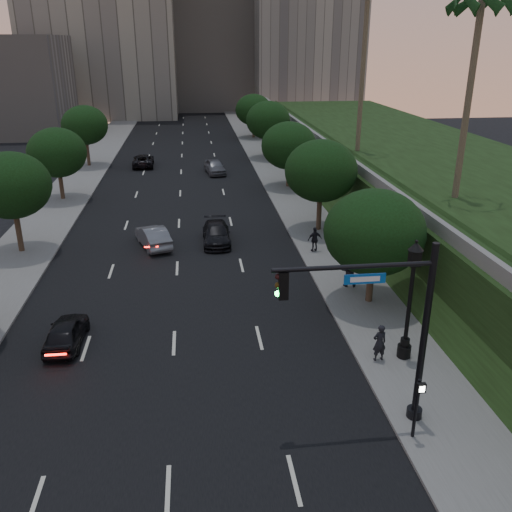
{
  "coord_description": "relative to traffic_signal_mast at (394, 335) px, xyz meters",
  "views": [
    {
      "loc": [
        1.19,
        -17.23,
        13.06
      ],
      "look_at": [
        4.03,
        6.5,
        3.6
      ],
      "focal_mm": 38.0,
      "sensor_mm": 36.0,
      "label": 1
    }
  ],
  "objects": [
    {
      "name": "sidewalk_left",
      "position": [
        -18.11,
        31.58,
        -3.6
      ],
      "size": [
        4.5,
        140.0,
        0.15
      ],
      "primitive_type": "cube",
      "color": "slate",
      "rests_on": "ground"
    },
    {
      "name": "pedestrian_b",
      "position": [
        1.84,
        11.56,
        -2.58
      ],
      "size": [
        1.03,
        0.86,
        1.88
      ],
      "primitive_type": "imported",
      "rotation": [
        0.0,
        0.0,
        2.96
      ],
      "color": "black",
      "rests_on": "sidewalk_right"
    },
    {
      "name": "pedestrian_c",
      "position": [
        1.16,
        17.16,
        -2.7
      ],
      "size": [
        1.02,
        0.56,
        1.65
      ],
      "primitive_type": "imported",
      "rotation": [
        0.0,
        0.0,
        3.31
      ],
      "color": "black",
      "rests_on": "sidewalk_right"
    },
    {
      "name": "pedestrian_a",
      "position": [
        1.03,
        3.88,
        -2.67
      ],
      "size": [
        0.68,
        0.5,
        1.7
      ],
      "primitive_type": "imported",
      "rotation": [
        0.0,
        0.0,
        3.29
      ],
      "color": "black",
      "rests_on": "sidewalk_right"
    },
    {
      "name": "pedestrian_signal",
      "position": [
        0.62,
        -1.09,
        -2.11
      ],
      "size": [
        0.3,
        0.33,
        2.5
      ],
      "color": "black",
      "rests_on": "ground"
    },
    {
      "name": "tree_right_b",
      "position": [
        2.44,
        21.58,
        0.84
      ],
      "size": [
        5.2,
        5.2,
        6.74
      ],
      "color": "#38281C",
      "rests_on": "ground"
    },
    {
      "name": "office_block_filler",
      "position": [
        -33.86,
        71.58,
        3.33
      ],
      "size": [
        18.0,
        16.0,
        14.0
      ],
      "primitive_type": "cube",
      "color": "gray",
      "rests_on": "ground"
    },
    {
      "name": "sedan_far_left",
      "position": [
        -12.09,
        45.9,
        -2.99
      ],
      "size": [
        2.42,
        4.95,
        1.36
      ],
      "primitive_type": "imported",
      "rotation": [
        0.0,
        0.0,
        3.18
      ],
      "color": "black",
      "rests_on": "ground"
    },
    {
      "name": "sedan_near_right",
      "position": [
        -5.19,
        19.94,
        -3.0
      ],
      "size": [
        1.94,
        4.65,
        1.34
      ],
      "primitive_type": "imported",
      "rotation": [
        0.0,
        0.0,
        -0.01
      ],
      "color": "black",
      "rests_on": "ground"
    },
    {
      "name": "road_surface",
      "position": [
        -7.86,
        31.58,
        -3.66
      ],
      "size": [
        16.0,
        140.0,
        0.02
      ],
      "primitive_type": "cube",
      "color": "black",
      "rests_on": "ground"
    },
    {
      "name": "embankment",
      "position": [
        14.14,
        29.58,
        -1.67
      ],
      "size": [
        18.0,
        90.0,
        4.0
      ],
      "primitive_type": "cube",
      "color": "black",
      "rests_on": "ground"
    },
    {
      "name": "sedan_near_left",
      "position": [
        -12.76,
        7.07,
        -3.02
      ],
      "size": [
        1.65,
        3.87,
        1.3
      ],
      "primitive_type": "imported",
      "rotation": [
        0.0,
        0.0,
        3.11
      ],
      "color": "black",
      "rests_on": "ground"
    },
    {
      "name": "tree_right_d",
      "position": [
        2.44,
        48.58,
        0.84
      ],
      "size": [
        5.2,
        5.2,
        6.74
      ],
      "color": "#38281C",
      "rests_on": "ground"
    },
    {
      "name": "tree_left_b",
      "position": [
        -18.16,
        19.58,
        0.9
      ],
      "size": [
        5.0,
        5.0,
        6.71
      ],
      "color": "#38281C",
      "rests_on": "ground"
    },
    {
      "name": "office_block_right",
      "position": [
        16.14,
        97.58,
        14.33
      ],
      "size": [
        20.0,
        22.0,
        36.0
      ],
      "primitive_type": "cube",
      "color": "gray",
      "rests_on": "ground"
    },
    {
      "name": "ground",
      "position": [
        -7.86,
        1.58,
        -3.67
      ],
      "size": [
        160.0,
        160.0,
        0.0
      ],
      "primitive_type": "plane",
      "color": "black",
      "rests_on": "ground"
    },
    {
      "name": "tree_right_e",
      "position": [
        2.44,
        63.58,
        0.35
      ],
      "size": [
        5.2,
        5.2,
        6.24
      ],
      "color": "#38281C",
      "rests_on": "ground"
    },
    {
      "name": "tree_left_d",
      "position": [
        -18.16,
        46.58,
        0.9
      ],
      "size": [
        5.0,
        5.0,
        6.71
      ],
      "color": "#38281C",
      "rests_on": "ground"
    },
    {
      "name": "tree_right_c",
      "position": [
        2.44,
        34.58,
        0.35
      ],
      "size": [
        5.2,
        5.2,
        6.24
      ],
      "color": "#38281C",
      "rests_on": "ground"
    },
    {
      "name": "office_block_mid",
      "position": [
        -1.86,
        103.58,
        9.33
      ],
      "size": [
        22.0,
        18.0,
        26.0
      ],
      "primitive_type": "cube",
      "color": "gray",
      "rests_on": "ground"
    },
    {
      "name": "sedan_mid_left",
      "position": [
        -9.51,
        19.72,
        -2.95
      ],
      "size": [
        2.84,
        4.66,
        1.45
      ],
      "primitive_type": "imported",
      "rotation": [
        0.0,
        0.0,
        3.46
      ],
      "color": "slate",
      "rests_on": "ground"
    },
    {
      "name": "traffic_signal_mast",
      "position": [
        0.0,
        0.0,
        0.0
      ],
      "size": [
        5.68,
        0.56,
        7.0
      ],
      "color": "black",
      "rests_on": "ground"
    },
    {
      "name": "office_block_left",
      "position": [
        -21.86,
        93.58,
        12.33
      ],
      "size": [
        26.0,
        20.0,
        32.0
      ],
      "primitive_type": "cube",
      "color": "gray",
      "rests_on": "ground"
    },
    {
      "name": "parapet_wall",
      "position": [
        5.64,
        29.58,
        0.68
      ],
      "size": [
        0.35,
        90.0,
        0.7
      ],
      "primitive_type": "cube",
      "color": "slate",
      "rests_on": "embankment"
    },
    {
      "name": "sidewalk_right",
      "position": [
        2.39,
        31.58,
        -3.6
      ],
      "size": [
        4.5,
        140.0,
        0.15
      ],
      "primitive_type": "cube",
      "color": "slate",
      "rests_on": "ground"
    },
    {
      "name": "sedan_far_right",
      "position": [
        -4.26,
        41.32,
        -2.91
      ],
      "size": [
        2.46,
        4.69,
        1.52
      ],
      "primitive_type": "imported",
      "rotation": [
        0.0,
        0.0,
        0.15
      ],
      "color": "slate",
      "rests_on": "ground"
    },
    {
      "name": "street_lamp",
      "position": [
        2.24,
        4.01,
        -1.04
      ],
      "size": [
        0.64,
        0.64,
        5.62
      ],
      "color": "black",
      "rests_on": "ground"
    },
    {
      "name": "tree_right_a",
      "position": [
        2.44,
        9.58,
        0.35
      ],
      "size": [
        5.2,
        5.2,
        6.24
      ],
      "color": "#38281C",
      "rests_on": "ground"
    },
    {
      "name": "tree_left_c",
      "position": [
        -18.16,
        32.58,
        0.53
      ],
      "size": [
        5.0,
        5.0,
        6.34
      ],
      "color": "#38281C",
      "rests_on": "ground"
    }
  ]
}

